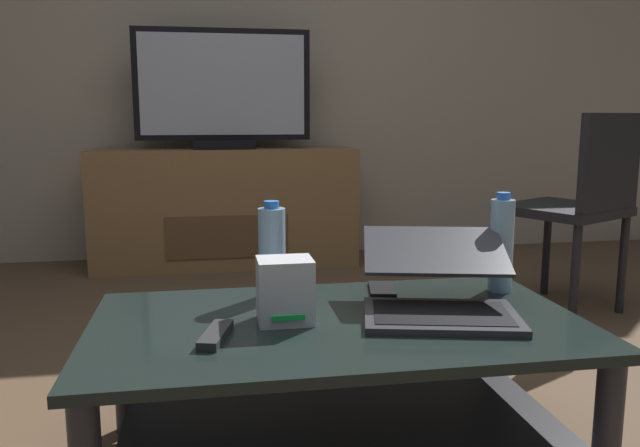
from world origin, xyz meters
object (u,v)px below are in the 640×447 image
laptop (438,288)px  water_bottle_near (501,245)px  media_cabinet (226,207)px  dining_chair (580,201)px  router_box (285,291)px  tv_remote (216,335)px  television (223,92)px  coffee_table (338,366)px  water_bottle_far (272,252)px  cell_phone (382,289)px

laptop → water_bottle_near: bearing=33.4°
media_cabinet → dining_chair: 1.93m
router_box → tv_remote: bearing=-150.3°
television → water_bottle_near: 2.25m
media_cabinet → router_box: bearing=-88.1°
coffee_table → water_bottle_near: 0.58m
router_box → laptop: bearing=1.6°
water_bottle_near → router_box: bearing=-164.8°
water_bottle_far → dining_chair: bearing=30.3°
laptop → water_bottle_far: (-0.39, 0.20, 0.06)m
coffee_table → media_cabinet: media_cabinet is taller
cell_phone → tv_remote: tv_remote is taller
coffee_table → media_cabinet: (-0.20, 2.28, 0.07)m
water_bottle_far → media_cabinet: bearing=91.8°
television → coffee_table: bearing=-84.9°
router_box → water_bottle_far: bearing=92.4°
coffee_table → cell_phone: size_ratio=8.38×
water_bottle_near → water_bottle_far: water_bottle_near is taller
media_cabinet → cell_phone: size_ratio=10.73×
coffee_table → water_bottle_near: bearing=19.4°
laptop → water_bottle_far: water_bottle_far is taller
coffee_table → router_box: bearing=177.5°
television → water_bottle_far: size_ratio=3.75×
coffee_table → water_bottle_far: (-0.14, 0.22, 0.24)m
water_bottle_near → water_bottle_far: bearing=176.0°
cell_phone → router_box: bearing=-131.5°
media_cabinet → laptop: (0.46, -2.27, 0.10)m
television → router_box: (0.07, -2.26, -0.54)m
television → router_box: television is taller
laptop → cell_phone: laptop is taller
router_box → media_cabinet: bearing=91.9°
water_bottle_near → tv_remote: (-0.79, -0.26, -0.12)m
media_cabinet → laptop: bearing=-78.6°
router_box → cell_phone: router_box is taller
media_cabinet → tv_remote: media_cabinet is taller
television → router_box: bearing=-88.1°
television → router_box: 2.32m
dining_chair → water_bottle_near: (-0.78, -0.87, 0.01)m
coffee_table → media_cabinet: bearing=95.0°
dining_chair → tv_remote: bearing=-144.2°
coffee_table → water_bottle_far: size_ratio=4.47×
television → water_bottle_far: 2.10m
laptop → water_bottle_near: water_bottle_near is taller
television → water_bottle_near: size_ratio=3.55×
coffee_table → media_cabinet: 2.29m
water_bottle_far → laptop: bearing=-27.3°
television → dining_chair: size_ratio=1.12×
cell_phone → tv_remote: (-0.46, -0.32, 0.01)m
cell_phone → media_cabinet: bearing=111.8°
tv_remote → media_cabinet: bearing=103.0°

